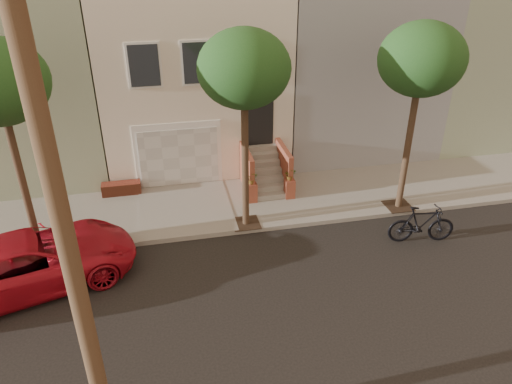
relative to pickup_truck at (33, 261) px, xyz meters
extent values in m
plane|color=black|center=(5.27, -2.24, -0.77)|extent=(90.00, 90.00, 0.00)
cube|color=gray|center=(5.27, 3.11, -0.69)|extent=(40.00, 3.70, 0.15)
cube|color=beige|center=(5.27, 8.96, 2.88)|extent=(7.00, 8.00, 7.00)
cube|color=gray|center=(-1.53, 8.96, 2.88)|extent=(6.50, 8.00, 7.00)
cube|color=gray|center=(12.07, 8.96, 2.88)|extent=(6.50, 8.00, 7.00)
cube|color=gray|center=(18.57, 8.96, 2.88)|extent=(6.50, 8.00, 7.00)
cube|color=white|center=(4.37, 4.98, 0.63)|extent=(3.20, 0.12, 2.50)
cube|color=silver|center=(4.37, 4.92, 0.53)|extent=(2.90, 0.06, 2.20)
cube|color=gray|center=(4.37, 3.11, -0.61)|extent=(3.20, 3.70, 0.02)
cube|color=brown|center=(2.17, 4.66, -0.40)|extent=(1.40, 0.45, 0.44)
cube|color=black|center=(7.47, 4.93, 1.78)|extent=(1.00, 0.06, 2.00)
cube|color=#3F4751|center=(3.47, 4.93, 3.98)|extent=(1.00, 0.06, 1.40)
cube|color=white|center=(3.47, 4.95, 3.98)|extent=(1.15, 0.05, 1.55)
cube|color=#3F4751|center=(5.27, 4.93, 3.98)|extent=(1.00, 0.06, 1.40)
cube|color=white|center=(5.27, 4.95, 3.98)|extent=(1.15, 0.05, 1.55)
cube|color=#3F4751|center=(7.07, 4.93, 3.98)|extent=(1.00, 0.06, 1.40)
cube|color=white|center=(7.07, 4.95, 3.98)|extent=(1.15, 0.05, 1.55)
cube|color=gray|center=(7.47, 3.14, -0.52)|extent=(1.20, 0.28, 0.20)
cube|color=gray|center=(7.47, 3.42, -0.32)|extent=(1.20, 0.28, 0.20)
cube|color=gray|center=(7.47, 3.70, -0.12)|extent=(1.20, 0.28, 0.20)
cube|color=gray|center=(7.47, 3.98, 0.08)|extent=(1.20, 0.28, 0.20)
cube|color=gray|center=(7.47, 4.26, 0.28)|extent=(1.20, 0.28, 0.20)
cube|color=gray|center=(7.47, 4.54, 0.48)|extent=(1.20, 0.28, 0.20)
cube|color=gray|center=(7.47, 4.82, 0.68)|extent=(1.20, 0.28, 0.20)
cube|color=brown|center=(6.77, 3.98, 0.18)|extent=(0.18, 1.96, 1.60)
cube|color=brown|center=(8.17, 3.98, 0.18)|extent=(0.18, 1.96, 1.60)
cube|color=brown|center=(6.77, 3.10, -0.27)|extent=(0.35, 0.35, 0.70)
imported|color=#194719|center=(6.77, 3.10, 0.31)|extent=(0.40, 0.35, 0.45)
cube|color=brown|center=(8.17, 3.10, -0.27)|extent=(0.35, 0.35, 0.70)
imported|color=#194719|center=(8.17, 3.10, 0.31)|extent=(0.41, 0.35, 0.45)
cube|color=#2D2116|center=(-0.23, 1.66, -0.61)|extent=(0.90, 0.90, 0.02)
cylinder|color=#372819|center=(-0.23, 1.66, 1.48)|extent=(0.22, 0.22, 4.20)
cube|color=#2D2116|center=(6.27, 1.66, -0.61)|extent=(0.90, 0.90, 0.02)
cylinder|color=#372819|center=(6.27, 1.66, 1.48)|extent=(0.22, 0.22, 4.20)
ellipsoid|color=#194719|center=(6.27, 1.66, 4.53)|extent=(2.70, 2.57, 2.29)
cube|color=#2D2116|center=(11.77, 1.66, -0.61)|extent=(0.90, 0.90, 0.02)
cylinder|color=#372819|center=(11.77, 1.66, 1.48)|extent=(0.22, 0.22, 4.20)
ellipsoid|color=#194719|center=(11.77, 1.66, 4.53)|extent=(2.70, 2.57, 2.29)
cylinder|color=#493422|center=(2.27, -5.44, 4.23)|extent=(0.30, 0.30, 10.00)
imported|color=red|center=(0.00, 0.00, 0.00)|extent=(6.04, 4.07, 1.54)
imported|color=black|center=(11.51, -0.31, -0.14)|extent=(2.17, 0.91, 1.27)
camera|label=1|loc=(3.76, -11.70, 7.91)|focal=33.71mm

